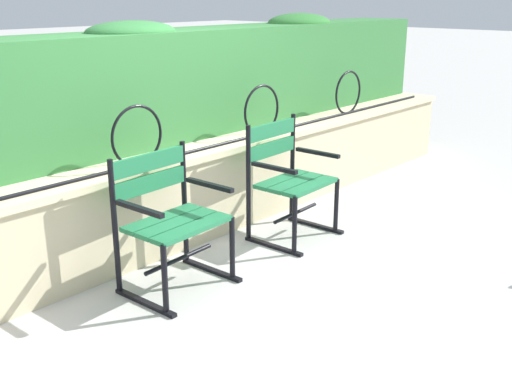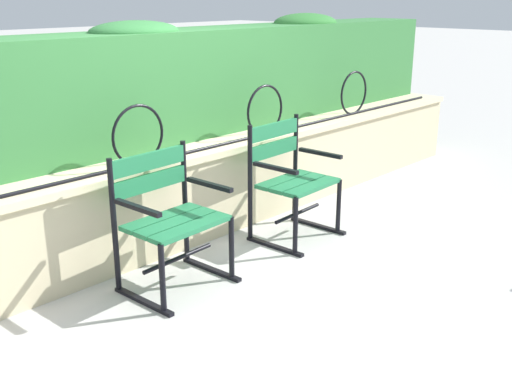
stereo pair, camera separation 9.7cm
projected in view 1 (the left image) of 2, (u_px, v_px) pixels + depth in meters
The scene contains 6 objects.
ground_plane at pixel (266, 271), 4.14m from camera, with size 60.00×60.00×0.00m, color #B7B5AF.
stone_wall at pixel (181, 197), 4.57m from camera, with size 7.40×0.41×0.69m.
iron_arch_fence at pixel (147, 139), 4.11m from camera, with size 6.86×0.02×0.42m.
hedge_row at pixel (136, 86), 4.62m from camera, with size 7.25×0.60×0.94m.
park_chair_left at pixel (169, 216), 3.82m from camera, with size 0.66×0.55×0.87m.
park_chair_right at pixel (288, 177), 4.63m from camera, with size 0.62×0.55×0.90m.
Camera 1 is at (-2.85, -2.46, 1.80)m, focal length 42.56 mm.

